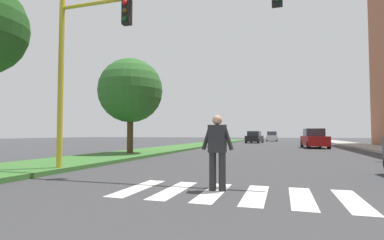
{
  "coord_description": "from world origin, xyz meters",
  "views": [
    {
      "loc": [
        1.0,
        0.87,
        1.27
      ],
      "look_at": [
        -3.64,
        15.9,
        2.01
      ],
      "focal_mm": 27.38,
      "sensor_mm": 36.0,
      "label": 1
    }
  ],
  "objects_px": {
    "traffic_light_gantry": "(125,36)",
    "sedan_midblock": "(314,139)",
    "pedestrian_performer": "(217,149)",
    "sedan_distant": "(254,137)",
    "sedan_far_horizon": "(272,137)",
    "tree_mid": "(131,91)"
  },
  "relations": [
    {
      "from": "tree_mid",
      "to": "sedan_far_horizon",
      "type": "relative_size",
      "value": 1.29
    },
    {
      "from": "sedan_midblock",
      "to": "sedan_distant",
      "type": "distance_m",
      "value": 14.57
    },
    {
      "from": "pedestrian_performer",
      "to": "sedan_distant",
      "type": "height_order",
      "value": "pedestrian_performer"
    },
    {
      "from": "pedestrian_performer",
      "to": "sedan_midblock",
      "type": "height_order",
      "value": "sedan_midblock"
    },
    {
      "from": "sedan_distant",
      "to": "sedan_far_horizon",
      "type": "bearing_deg",
      "value": 80.2
    },
    {
      "from": "pedestrian_performer",
      "to": "tree_mid",
      "type": "bearing_deg",
      "value": 128.87
    },
    {
      "from": "traffic_light_gantry",
      "to": "sedan_midblock",
      "type": "bearing_deg",
      "value": 69.99
    },
    {
      "from": "pedestrian_performer",
      "to": "sedan_distant",
      "type": "relative_size",
      "value": 0.37
    },
    {
      "from": "tree_mid",
      "to": "pedestrian_performer",
      "type": "height_order",
      "value": "tree_mid"
    },
    {
      "from": "sedan_midblock",
      "to": "sedan_far_horizon",
      "type": "bearing_deg",
      "value": 100.46
    },
    {
      "from": "sedan_distant",
      "to": "sedan_far_horizon",
      "type": "relative_size",
      "value": 1.06
    },
    {
      "from": "tree_mid",
      "to": "sedan_distant",
      "type": "height_order",
      "value": "tree_mid"
    },
    {
      "from": "pedestrian_performer",
      "to": "sedan_distant",
      "type": "bearing_deg",
      "value": 93.76
    },
    {
      "from": "pedestrian_performer",
      "to": "sedan_midblock",
      "type": "xyz_separation_m",
      "value": [
        4.16,
        22.03,
        -0.13
      ]
    },
    {
      "from": "tree_mid",
      "to": "traffic_light_gantry",
      "type": "relative_size",
      "value": 0.66
    },
    {
      "from": "sedan_midblock",
      "to": "sedan_distant",
      "type": "bearing_deg",
      "value": 116.34
    },
    {
      "from": "traffic_light_gantry",
      "to": "pedestrian_performer",
      "type": "height_order",
      "value": "traffic_light_gantry"
    },
    {
      "from": "tree_mid",
      "to": "traffic_light_gantry",
      "type": "bearing_deg",
      "value": -62.26
    },
    {
      "from": "tree_mid",
      "to": "sedan_distant",
      "type": "bearing_deg",
      "value": 79.67
    },
    {
      "from": "sedan_midblock",
      "to": "sedan_far_horizon",
      "type": "xyz_separation_m",
      "value": [
        -4.5,
        24.4,
        -0.03
      ]
    },
    {
      "from": "sedan_distant",
      "to": "traffic_light_gantry",
      "type": "bearing_deg",
      "value": -91.69
    },
    {
      "from": "tree_mid",
      "to": "pedestrian_performer",
      "type": "xyz_separation_m",
      "value": [
        7.1,
        -8.8,
        -2.87
      ]
    }
  ]
}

